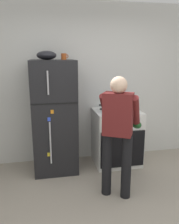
# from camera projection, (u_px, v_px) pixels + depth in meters

# --- Properties ---
(kitchen_wall_back) EXTENTS (6.00, 0.10, 2.70)m
(kitchen_wall_back) POSITION_uv_depth(u_px,v_px,m) (83.00, 84.00, 4.05)
(kitchen_wall_back) COLOR silver
(kitchen_wall_back) RESTS_ON ground
(refrigerator) EXTENTS (0.68, 0.72, 1.77)m
(refrigerator) POSITION_uv_depth(u_px,v_px,m) (54.00, 117.00, 3.70)
(refrigerator) COLOR black
(refrigerator) RESTS_ON ground
(stove_range) EXTENTS (0.76, 0.67, 0.94)m
(stove_range) POSITION_uv_depth(u_px,v_px,m) (117.00, 137.00, 3.99)
(stove_range) COLOR white
(stove_range) RESTS_ON ground
(person_cook) EXTENTS (0.64, 0.67, 1.60)m
(person_cook) POSITION_uv_depth(u_px,v_px,m) (118.00, 127.00, 2.95)
(person_cook) COLOR black
(person_cook) RESTS_ON ground
(red_pot) EXTENTS (0.33, 0.23, 0.14)m
(red_pot) POSITION_uv_depth(u_px,v_px,m) (109.00, 107.00, 3.79)
(red_pot) COLOR #19479E
(red_pot) RESTS_ON stove_range
(coffee_mug) EXTENTS (0.11, 0.08, 0.10)m
(coffee_mug) POSITION_uv_depth(u_px,v_px,m) (64.00, 56.00, 3.55)
(coffee_mug) COLOR #B24C1E
(coffee_mug) RESTS_ON refrigerator
(pepper_mill) EXTENTS (0.05, 0.05, 0.16)m
(pepper_mill) POSITION_uv_depth(u_px,v_px,m) (130.00, 103.00, 4.11)
(pepper_mill) COLOR brown
(pepper_mill) RESTS_ON stove_range
(mixing_bowl) EXTENTS (0.30, 0.30, 0.13)m
(mixing_bowl) POSITION_uv_depth(u_px,v_px,m) (47.00, 55.00, 3.45)
(mixing_bowl) COLOR black
(mixing_bowl) RESTS_ON refrigerator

